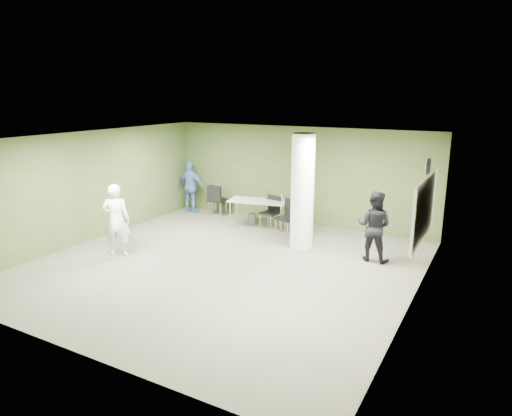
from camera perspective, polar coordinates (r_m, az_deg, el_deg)
The scene contains 17 objects.
floor at distance 10.21m, azimuth -4.07°, elevation -7.16°, with size 8.00×8.00×0.00m, color #4F4D3E.
ceiling at distance 9.56m, azimuth -4.36°, elevation 8.67°, with size 8.00×8.00×0.00m, color white.
wall_back at distance 13.25m, azimuth 5.26°, elevation 4.07°, with size 8.00×0.02×2.80m, color #3D4D24.
wall_left at distance 12.39m, azimuth -19.94°, elevation 2.57°, with size 0.02×8.00×2.80m, color #3D4D24.
wall_right_cream at distance 8.38m, azimuth 19.43°, elevation -2.65°, with size 0.02×8.00×2.80m, color beige.
column at distance 11.06m, azimuth 5.83°, elevation 2.04°, with size 0.56×0.56×2.80m, color silver.
whiteboard at distance 9.51m, azimuth 20.27°, elevation -0.15°, with size 0.05×2.30×1.30m.
wall_clock at distance 9.35m, azimuth 20.72°, elevation 4.90°, with size 0.06×0.32×0.32m.
folding_table at distance 12.85m, azimuth 0.34°, elevation 0.77°, with size 1.76×1.03×1.03m.
wastebasket at distance 13.37m, azimuth -0.45°, elevation -1.30°, with size 0.25×0.25×0.29m, color #4C4C4C.
chair_back_left at distance 14.17m, azimuth -4.68°, elevation 1.30°, with size 0.57×0.57×0.97m.
chair_back_right at distance 14.15m, azimuth -5.04°, elevation 1.27°, with size 0.51×0.51×0.97m.
chair_table_left at distance 12.81m, azimuth 1.95°, elevation -0.19°, with size 0.54×0.54×0.92m.
chair_table_right at distance 12.20m, azimuth 4.10°, elevation -0.79°, with size 0.59×0.59×0.97m.
woman_white at distance 11.01m, azimuth -17.07°, elevation -1.47°, with size 0.63×0.41×1.72m, color white.
man_black at distance 10.59m, azimuth 14.53°, elevation -2.21°, with size 0.78×0.61×1.61m, color black.
man_blue at distance 14.54m, azimuth -8.13°, elevation 2.62°, with size 0.98×0.41×1.67m, color #4263A3.
Camera 1 is at (5.21, -7.96, 3.71)m, focal length 32.00 mm.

